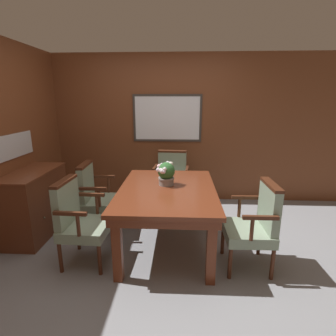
{
  "coord_description": "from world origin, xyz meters",
  "views": [
    {
      "loc": [
        0.3,
        -2.64,
        1.74
      ],
      "look_at": [
        0.16,
        0.38,
        0.94
      ],
      "focal_mm": 28.0,
      "sensor_mm": 36.0,
      "label": 1
    }
  ],
  "objects_px": {
    "potted_plant": "(166,173)",
    "sideboard_cabinet": "(35,203)",
    "chair_right_near": "(255,223)",
    "dining_table": "(167,196)",
    "chair_left_near": "(79,219)",
    "chair_head_far": "(171,178)",
    "chair_left_far": "(96,195)"
  },
  "relations": [
    {
      "from": "potted_plant",
      "to": "sideboard_cabinet",
      "type": "xyz_separation_m",
      "value": [
        -1.71,
        0.1,
        -0.46
      ]
    },
    {
      "from": "chair_right_near",
      "to": "dining_table",
      "type": "bearing_deg",
      "value": -112.47
    },
    {
      "from": "chair_right_near",
      "to": "potted_plant",
      "type": "distance_m",
      "value": 1.13
    },
    {
      "from": "dining_table",
      "to": "chair_left_near",
      "type": "relative_size",
      "value": 1.66
    },
    {
      "from": "sideboard_cabinet",
      "to": "potted_plant",
      "type": "bearing_deg",
      "value": -3.23
    },
    {
      "from": "chair_right_near",
      "to": "chair_head_far",
      "type": "bearing_deg",
      "value": -149.59
    },
    {
      "from": "sideboard_cabinet",
      "to": "chair_left_near",
      "type": "bearing_deg",
      "value": -35.5
    },
    {
      "from": "chair_left_far",
      "to": "potted_plant",
      "type": "bearing_deg",
      "value": -106.28
    },
    {
      "from": "potted_plant",
      "to": "sideboard_cabinet",
      "type": "relative_size",
      "value": 0.29
    },
    {
      "from": "chair_left_far",
      "to": "chair_head_far",
      "type": "distance_m",
      "value": 1.27
    },
    {
      "from": "chair_right_near",
      "to": "sideboard_cabinet",
      "type": "bearing_deg",
      "value": -102.96
    },
    {
      "from": "chair_left_far",
      "to": "chair_right_near",
      "type": "height_order",
      "value": "same"
    },
    {
      "from": "dining_table",
      "to": "chair_left_near",
      "type": "bearing_deg",
      "value": -158.45
    },
    {
      "from": "dining_table",
      "to": "chair_head_far",
      "type": "relative_size",
      "value": 1.66
    },
    {
      "from": "chair_right_near",
      "to": "sideboard_cabinet",
      "type": "xyz_separation_m",
      "value": [
        -2.65,
        0.58,
        -0.07
      ]
    },
    {
      "from": "potted_plant",
      "to": "chair_left_far",
      "type": "bearing_deg",
      "value": 166.28
    },
    {
      "from": "chair_left_near",
      "to": "chair_right_near",
      "type": "bearing_deg",
      "value": -87.66
    },
    {
      "from": "chair_left_near",
      "to": "chair_head_far",
      "type": "xyz_separation_m",
      "value": [
        0.93,
        1.52,
        0.0
      ]
    },
    {
      "from": "chair_left_far",
      "to": "chair_head_far",
      "type": "relative_size",
      "value": 1.0
    },
    {
      "from": "chair_left_near",
      "to": "chair_right_near",
      "type": "relative_size",
      "value": 1.0
    },
    {
      "from": "dining_table",
      "to": "sideboard_cabinet",
      "type": "bearing_deg",
      "value": 173.15
    },
    {
      "from": "chair_left_far",
      "to": "chair_right_near",
      "type": "bearing_deg",
      "value": -113.19
    },
    {
      "from": "chair_head_far",
      "to": "sideboard_cabinet",
      "type": "distance_m",
      "value": 1.98
    },
    {
      "from": "chair_head_far",
      "to": "sideboard_cabinet",
      "type": "relative_size",
      "value": 0.93
    },
    {
      "from": "dining_table",
      "to": "chair_right_near",
      "type": "height_order",
      "value": "chair_right_near"
    },
    {
      "from": "dining_table",
      "to": "chair_head_far",
      "type": "xyz_separation_m",
      "value": [
        0.0,
        1.16,
        -0.14
      ]
    },
    {
      "from": "dining_table",
      "to": "chair_left_near",
      "type": "distance_m",
      "value": 1.0
    },
    {
      "from": "chair_right_near",
      "to": "sideboard_cabinet",
      "type": "height_order",
      "value": "chair_right_near"
    },
    {
      "from": "chair_left_far",
      "to": "chair_right_near",
      "type": "relative_size",
      "value": 1.0
    },
    {
      "from": "chair_head_far",
      "to": "potted_plant",
      "type": "distance_m",
      "value": 1.11
    },
    {
      "from": "dining_table",
      "to": "chair_left_far",
      "type": "bearing_deg",
      "value": 160.5
    },
    {
      "from": "chair_left_near",
      "to": "chair_right_near",
      "type": "height_order",
      "value": "same"
    }
  ]
}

